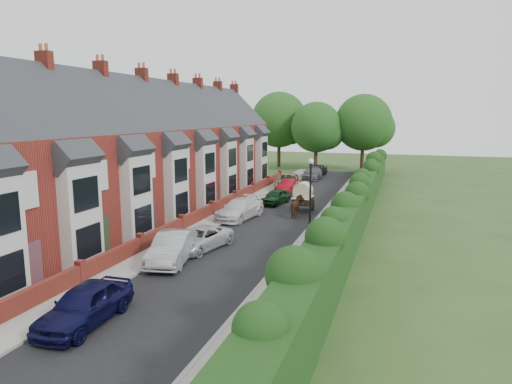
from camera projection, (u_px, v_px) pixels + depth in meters
ground at (230, 262)px, 23.86m from camera, size 140.00×140.00×0.00m
road at (277, 217)px, 34.32m from camera, size 6.00×58.00×0.02m
pavement_hedge_side at (331, 220)px, 33.07m from camera, size 2.20×58.00×0.12m
pavement_house_side at (229, 213)px, 35.49m from camera, size 1.70×58.00×0.12m
kerb_hedge_side at (317, 219)px, 33.39m from camera, size 0.18×58.00×0.13m
kerb_house_side at (239, 213)px, 35.24m from camera, size 0.18×58.00×0.13m
hedge at (357, 200)px, 32.26m from camera, size 2.10×58.00×2.85m
terrace_row at (146, 155)px, 35.77m from camera, size 9.05×40.50×11.50m
garden_wall_row at (212, 209)px, 34.78m from camera, size 0.35×40.35×1.10m
lamppost at (310, 191)px, 26.02m from camera, size 0.32×0.32×5.16m
tree_far_left at (319, 129)px, 61.28m from camera, size 7.14×6.80×9.29m
tree_far_right at (366, 124)px, 61.21m from camera, size 7.98×7.60×10.31m
tree_far_back at (282, 121)px, 65.74m from camera, size 8.40×8.00×10.82m
car_navy at (85, 305)px, 16.69m from camera, size 1.90×4.45×1.50m
car_silver_a at (173, 247)px, 23.72m from camera, size 2.60×5.00×1.57m
car_silver_b at (199, 239)px, 25.95m from camera, size 3.01×4.90×1.27m
car_white at (240, 209)px, 33.59m from camera, size 2.83×5.33×1.47m
car_green at (276, 197)px, 39.08m from camera, size 2.18×3.97×1.28m
car_red at (289, 186)px, 44.88m from camera, size 1.79×4.03×1.29m
car_beige at (289, 181)px, 46.88m from camera, size 3.63×6.09×1.59m
car_grey at (312, 174)px, 53.81m from camera, size 1.98×4.83×1.40m
car_black at (316, 170)px, 57.17m from camera, size 2.69×4.48×1.43m
horse at (297, 206)px, 34.09m from camera, size 1.05×2.00×1.62m
horse_cart at (303, 195)px, 35.95m from camera, size 1.48×3.26×2.35m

